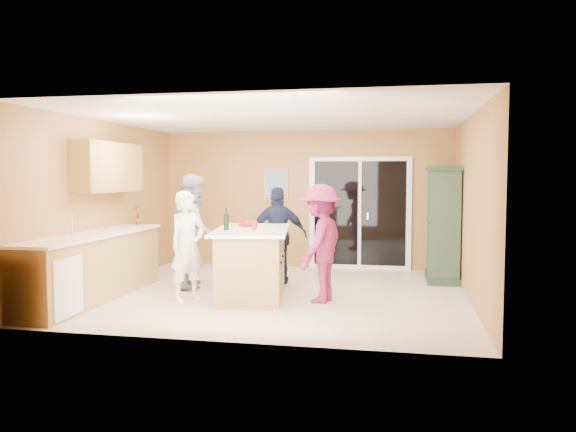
% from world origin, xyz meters
% --- Properties ---
extents(floor, '(5.50, 5.50, 0.00)m').
position_xyz_m(floor, '(0.00, 0.00, 0.00)').
color(floor, '#EFE9CE').
rests_on(floor, ground).
extents(ceiling, '(5.50, 5.00, 0.10)m').
position_xyz_m(ceiling, '(0.00, 0.00, 2.60)').
color(ceiling, white).
rests_on(ceiling, wall_back).
extents(wall_back, '(5.50, 0.10, 2.60)m').
position_xyz_m(wall_back, '(0.00, 2.50, 1.30)').
color(wall_back, tan).
rests_on(wall_back, ground).
extents(wall_front, '(5.50, 0.10, 2.60)m').
position_xyz_m(wall_front, '(0.00, -2.50, 1.30)').
color(wall_front, tan).
rests_on(wall_front, ground).
extents(wall_left, '(0.10, 5.00, 2.60)m').
position_xyz_m(wall_left, '(-2.75, 0.00, 1.30)').
color(wall_left, tan).
rests_on(wall_left, ground).
extents(wall_right, '(0.10, 5.00, 2.60)m').
position_xyz_m(wall_right, '(2.75, 0.00, 1.30)').
color(wall_right, tan).
rests_on(wall_right, ground).
extents(left_cabinet_run, '(0.65, 3.05, 1.24)m').
position_xyz_m(left_cabinet_run, '(-2.45, -1.05, 0.46)').
color(left_cabinet_run, '#B88E47').
rests_on(left_cabinet_run, floor).
extents(upper_cabinets, '(0.35, 1.60, 0.75)m').
position_xyz_m(upper_cabinets, '(-2.58, -0.20, 1.88)').
color(upper_cabinets, '#B88E47').
rests_on(upper_cabinets, wall_left).
extents(sliding_door, '(1.90, 0.07, 2.10)m').
position_xyz_m(sliding_door, '(1.05, 2.46, 1.05)').
color(sliding_door, white).
rests_on(sliding_door, floor).
extents(framed_picture, '(0.46, 0.04, 0.56)m').
position_xyz_m(framed_picture, '(-0.55, 2.48, 1.60)').
color(framed_picture, tan).
rests_on(framed_picture, wall_back).
extents(kitchen_island, '(1.31, 2.02, 0.99)m').
position_xyz_m(kitchen_island, '(-0.30, -0.29, 0.46)').
color(kitchen_island, '#B88E47').
rests_on(kitchen_island, floor).
extents(green_hutch, '(0.55, 1.04, 1.90)m').
position_xyz_m(green_hutch, '(2.49, 1.52, 0.93)').
color(green_hutch, '#223827').
rests_on(green_hutch, floor).
extents(woman_white, '(0.61, 0.67, 1.54)m').
position_xyz_m(woman_white, '(-1.12, -0.69, 0.77)').
color(woman_white, white).
rests_on(woman_white, floor).
extents(woman_grey, '(0.89, 1.02, 1.78)m').
position_xyz_m(woman_grey, '(-1.37, 0.26, 0.89)').
color(woman_grey, '#9D9D9F').
rests_on(woman_grey, floor).
extents(woman_navy, '(0.97, 0.53, 1.57)m').
position_xyz_m(woman_navy, '(-0.14, 0.76, 0.79)').
color(woman_navy, '#181B35').
rests_on(woman_navy, floor).
extents(woman_magenta, '(0.84, 1.17, 1.63)m').
position_xyz_m(woman_magenta, '(0.71, -0.41, 0.82)').
color(woman_magenta, '#8A1E4A').
rests_on(woman_magenta, floor).
extents(serving_bowl, '(0.30, 0.30, 0.07)m').
position_xyz_m(serving_bowl, '(-0.45, 0.07, 1.02)').
color(serving_bowl, red).
rests_on(serving_bowl, kitchen_island).
extents(tulip_vase, '(0.21, 0.18, 0.34)m').
position_xyz_m(tulip_vase, '(-2.45, 0.50, 1.11)').
color(tulip_vase, red).
rests_on(tulip_vase, left_cabinet_run).
extents(tumbler_near, '(0.09, 0.09, 0.13)m').
position_xyz_m(tumbler_near, '(-0.56, 0.07, 1.05)').
color(tumbler_near, red).
rests_on(tumbler_near, kitchen_island).
extents(tumbler_far, '(0.10, 0.10, 0.11)m').
position_xyz_m(tumbler_far, '(-0.22, -0.45, 1.04)').
color(tumbler_far, red).
rests_on(tumbler_far, kitchen_island).
extents(wine_bottle, '(0.07, 0.07, 0.31)m').
position_xyz_m(wine_bottle, '(-0.59, -0.59, 1.11)').
color(wine_bottle, black).
rests_on(wine_bottle, kitchen_island).
extents(white_plate, '(0.28, 0.28, 0.02)m').
position_xyz_m(white_plate, '(-0.20, -0.36, 1.00)').
color(white_plate, silver).
rests_on(white_plate, kitchen_island).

